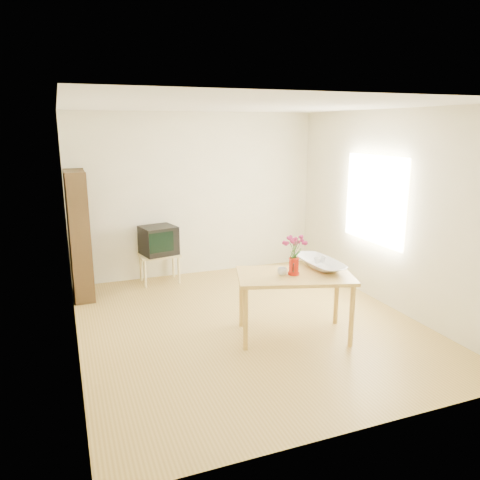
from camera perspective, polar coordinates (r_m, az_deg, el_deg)
name	(u,v)px	position (r m, az deg, el deg)	size (l,w,h in m)	color
room	(251,220)	(5.50, 1.39, 2.39)	(4.50, 4.50, 4.50)	#A9853C
table	(295,282)	(5.37, 6.67, -5.10)	(1.45, 1.08, 0.75)	#BF9341
tv_stand	(159,258)	(7.35, -9.82, -2.22)	(0.60, 0.45, 0.46)	#D5BE78
bookshelf	(80,239)	(6.91, -18.97, 0.07)	(0.28, 0.70, 1.80)	#312010
pitcher	(294,267)	(5.31, 6.55, -3.29)	(0.13, 0.19, 0.19)	red
flowers	(294,246)	(5.24, 6.65, -0.69)	(0.22, 0.22, 0.31)	#D6327C
mug	(282,271)	(5.28, 5.17, -3.84)	(0.11, 0.11, 0.09)	white
bowl	(321,246)	(5.58, 9.80, -0.75)	(0.54, 0.54, 0.51)	white
teacup_a	(317,251)	(5.57, 9.43, -1.29)	(0.07, 0.07, 0.06)	white
teacup_b	(323,250)	(5.63, 10.07, -1.17)	(0.07, 0.07, 0.06)	white
television	(158,240)	(7.29, -9.94, 0.03)	(0.59, 0.56, 0.43)	black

